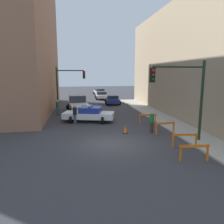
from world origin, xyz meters
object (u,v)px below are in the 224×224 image
object	(u,v)px
police_car	(89,114)
traffic_light_near	(186,89)
pedestrian_sidewalk	(152,122)
traffic_cone	(125,129)
traffic_light_far	(66,83)
parked_car_mid	(101,95)
pedestrian_corner	(58,107)
barrier_corner	(148,117)
pedestrian_crossing	(75,114)
barrier_mid	(185,138)
barrier_back	(165,126)
parked_car_far	(100,92)
barrier_front	(194,150)
parked_car_near	(113,99)
white_truck	(78,104)

from	to	relation	value
police_car	traffic_light_near	bearing A→B (deg)	-126.45
pedestrian_sidewalk	police_car	bearing A→B (deg)	117.70
traffic_light_near	traffic_cone	xyz separation A→B (m)	(-3.27, 2.79, -3.21)
traffic_light_near	traffic_light_far	size ratio (longest dim) A/B	1.00
parked_car_mid	pedestrian_corner	size ratio (longest dim) A/B	2.62
traffic_light_near	barrier_corner	xyz separation A→B (m)	(-0.63, 5.44, -2.91)
pedestrian_sidewalk	traffic_cone	bearing A→B (deg)	158.25
pedestrian_crossing	pedestrian_sidewalk	world-z (taller)	same
pedestrian_sidewalk	barrier_mid	distance (m)	3.74
traffic_light_far	barrier_mid	bearing A→B (deg)	-62.70
barrier_back	traffic_light_far	bearing A→B (deg)	123.36
parked_car_mid	barrier_mid	world-z (taller)	parked_car_mid
parked_car_far	traffic_cone	world-z (taller)	parked_car_far
parked_car_mid	pedestrian_corner	bearing A→B (deg)	-113.09
barrier_mid	traffic_light_far	bearing A→B (deg)	117.30
pedestrian_crossing	barrier_back	bearing A→B (deg)	-101.78
parked_car_far	police_car	bearing A→B (deg)	-103.98
traffic_light_near	traffic_light_far	bearing A→B (deg)	120.36
pedestrian_corner	pedestrian_crossing	bearing A→B (deg)	-68.13
barrier_front	barrier_mid	world-z (taller)	same
barrier_mid	parked_car_far	bearing A→B (deg)	93.06
barrier_corner	barrier_front	bearing A→B (deg)	-92.03
pedestrian_sidewalk	traffic_cone	xyz separation A→B (m)	(-2.02, 0.19, -0.54)
barrier_mid	traffic_cone	distance (m)	4.79
traffic_light_far	parked_car_near	world-z (taller)	traffic_light_far
barrier_front	pedestrian_sidewalk	bearing A→B (deg)	93.21
parked_car_mid	pedestrian_sidewalk	bearing A→B (deg)	-84.95
traffic_light_near	pedestrian_corner	distance (m)	14.47
white_truck	barrier_corner	world-z (taller)	white_truck
barrier_front	barrier_corner	distance (m)	8.51
barrier_mid	pedestrian_sidewalk	bearing A→B (deg)	102.87
parked_car_near	parked_car_mid	size ratio (longest dim) A/B	1.02
pedestrian_crossing	barrier_front	xyz separation A→B (m)	(6.14, -9.74, -0.24)
traffic_cone	barrier_back	bearing A→B (deg)	-14.00
pedestrian_crossing	traffic_cone	size ratio (longest dim) A/B	2.53
traffic_cone	parked_car_mid	bearing A→B (deg)	88.22
traffic_light_near	barrier_front	size ratio (longest dim) A/B	3.26
pedestrian_sidewalk	parked_car_near	bearing A→B (deg)	75.28
white_truck	pedestrian_sidewalk	xyz separation A→B (m)	(5.46, -9.84, -0.04)
parked_car_mid	traffic_light_far	bearing A→B (deg)	-114.37
traffic_light_near	parked_car_far	world-z (taller)	traffic_light_near
traffic_light_near	barrier_back	xyz separation A→B (m)	(-0.36, 2.06, -2.91)
barrier_back	barrier_corner	distance (m)	3.39
police_car	pedestrian_sidewalk	xyz separation A→B (m)	(4.51, -4.67, 0.14)
police_car	barrier_back	size ratio (longest dim) A/B	3.15
parked_car_far	barrier_corner	distance (m)	26.34
traffic_light_far	parked_car_far	size ratio (longest dim) A/B	1.17
pedestrian_sidewalk	barrier_mid	size ratio (longest dim) A/B	1.04
traffic_cone	pedestrian_sidewalk	bearing A→B (deg)	-5.44
parked_car_mid	pedestrian_crossing	bearing A→B (deg)	-102.22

